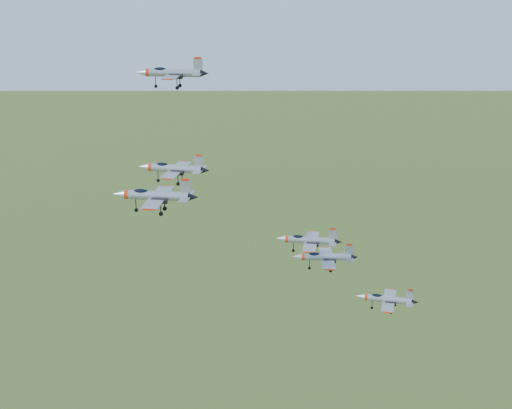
# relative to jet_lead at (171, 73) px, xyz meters

# --- Properties ---
(jet_lead) EXTENTS (13.59, 11.16, 3.64)m
(jet_lead) POSITION_rel_jet_lead_xyz_m (0.00, 0.00, 0.00)
(jet_lead) COLOR #9499A0
(jet_left_high) EXTENTS (13.46, 11.16, 3.60)m
(jet_left_high) POSITION_rel_jet_lead_xyz_m (1.16, -6.22, -16.18)
(jet_left_high) COLOR #9499A0
(jet_right_high) EXTENTS (13.11, 10.75, 3.52)m
(jet_right_high) POSITION_rel_jet_lead_xyz_m (3.80, -29.19, -13.67)
(jet_right_high) COLOR #9499A0
(jet_left_low) EXTENTS (12.07, 9.93, 3.23)m
(jet_left_low) POSITION_rel_jet_lead_xyz_m (25.83, -7.60, -28.35)
(jet_left_low) COLOR #9499A0
(jet_right_low) EXTENTS (10.91, 9.07, 2.91)m
(jet_right_low) POSITION_rel_jet_lead_xyz_m (29.06, -19.59, -26.36)
(jet_right_low) COLOR #9499A0
(jet_trail) EXTENTS (11.07, 9.22, 2.96)m
(jet_trail) POSITION_rel_jet_lead_xyz_m (40.03, -11.90, -37.13)
(jet_trail) COLOR #9499A0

